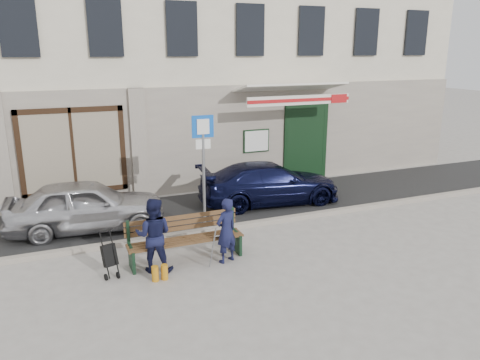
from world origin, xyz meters
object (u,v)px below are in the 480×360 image
car_silver (86,205)px  parking_sign (203,154)px  man (226,230)px  stroller (110,256)px  car_navy (270,183)px  bench (184,240)px  woman (154,235)px

car_silver → parking_sign: 3.10m
man → stroller: size_ratio=1.50×
car_silver → car_navy: bearing=-82.9°
car_silver → stroller: car_silver is taller
car_navy → stroller: (-4.81, -2.88, -0.18)m
car_navy → bench: size_ratio=1.68×
car_silver → car_navy: size_ratio=0.91×
woman → stroller: bearing=16.3°
stroller → car_silver: bearing=75.2°
bench → woman: size_ratio=1.60×
car_silver → woman: 2.96m
parking_sign → car_navy: bearing=30.8°
car_navy → woman: 4.96m
bench → man: bearing=-25.6°
parking_sign → man: 2.25m
car_silver → woman: (1.04, -2.77, 0.12)m
bench → stroller: bench is taller
car_navy → woman: size_ratio=2.69×
car_navy → stroller: size_ratio=4.42×
parking_sign → stroller: (-2.46, -1.63, -1.48)m
car_silver → woman: size_ratio=2.46×
bench → woman: woman is taller
parking_sign → man: parking_sign is taller
car_navy → parking_sign: (-2.36, -1.25, 1.29)m
man → parking_sign: bearing=-115.9°
car_silver → parking_sign: bearing=-106.8°
car_silver → bench: size_ratio=1.54×
parking_sign → woman: parking_sign is taller
bench → stroller: 1.51m
parking_sign → man: bearing=-91.9°
car_navy → bench: bearing=135.1°
car_navy → man: (-2.51, -3.15, 0.10)m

